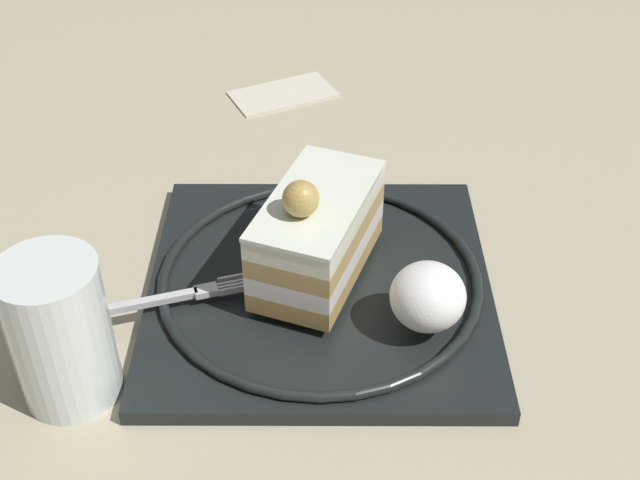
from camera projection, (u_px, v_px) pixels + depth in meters
name	position (u px, v px, depth m)	size (l,w,h in m)	color
ground_plane	(301.00, 311.00, 0.59)	(2.40, 2.40, 0.00)	#B6AB8A
dessert_plate	(320.00, 283.00, 0.60)	(0.29, 0.29, 0.02)	black
cake_slice	(317.00, 233.00, 0.58)	(0.12, 0.07, 0.09)	tan
whipped_cream_dollop	(428.00, 297.00, 0.54)	(0.05, 0.05, 0.05)	white
fork	(184.00, 295.00, 0.57)	(0.06, 0.09, 0.00)	silver
drink_glass_near	(62.00, 340.00, 0.51)	(0.06, 0.06, 0.10)	white
folded_napkin	(283.00, 93.00, 0.83)	(0.10, 0.06, 0.00)	beige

